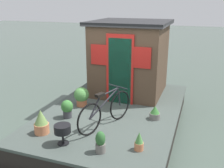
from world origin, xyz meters
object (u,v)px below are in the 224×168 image
object	(u,v)px
potted_plant_ivy	(139,142)
potted_plant_basil	(100,142)
bicycle	(106,110)
charcoal_grill	(62,130)
potted_plant_thyme	(82,96)
potted_plant_geranium	(155,113)
houseboat_cabin	(130,57)
potted_plant_mint	(67,108)
potted_plant_rosemary	(41,122)

from	to	relation	value
potted_plant_ivy	potted_plant_basil	size ratio (longest dim) A/B	0.87
bicycle	potted_plant_basil	world-z (taller)	bicycle
bicycle	charcoal_grill	bearing A→B (deg)	151.91
charcoal_grill	potted_plant_thyme	bearing A→B (deg)	15.31
potted_plant_thyme	potted_plant_basil	distance (m)	2.22
potted_plant_geranium	houseboat_cabin	bearing A→B (deg)	33.62
potted_plant_basil	potted_plant_mint	bearing A→B (deg)	49.53
bicycle	potted_plant_mint	size ratio (longest dim) A/B	3.65
potted_plant_rosemary	potted_plant_geranium	distance (m)	2.49
potted_plant_rosemary	charcoal_grill	xyz separation A→B (m)	(-0.22, -0.62, 0.05)
potted_plant_ivy	potted_plant_basil	xyz separation A→B (m)	(-0.30, 0.62, 0.03)
potted_plant_rosemary	potted_plant_thyme	bearing A→B (deg)	-4.54
potted_plant_thyme	potted_plant_geranium	size ratio (longest dim) A/B	1.57
bicycle	potted_plant_basil	size ratio (longest dim) A/B	3.79
potted_plant_mint	charcoal_grill	world-z (taller)	potted_plant_mint
charcoal_grill	potted_plant_ivy	bearing A→B (deg)	-78.96
potted_plant_mint	potted_plant_thyme	distance (m)	0.75
potted_plant_ivy	potted_plant_mint	xyz separation A→B (m)	(0.78, 1.88, 0.06)
potted_plant_rosemary	charcoal_grill	size ratio (longest dim) A/B	1.31
houseboat_cabin	potted_plant_mint	size ratio (longest dim) A/B	4.94
potted_plant_rosemary	bicycle	bearing A→B (deg)	-57.26
potted_plant_basil	houseboat_cabin	bearing A→B (deg)	7.13
potted_plant_geranium	potted_plant_basil	xyz separation A→B (m)	(-1.68, 0.65, 0.05)
potted_plant_mint	potted_plant_basil	world-z (taller)	potted_plant_mint
potted_plant_geranium	potted_plant_rosemary	bearing A→B (deg)	125.12
houseboat_cabin	potted_plant_geranium	bearing A→B (deg)	-146.38
bicycle	potted_plant_rosemary	bearing A→B (deg)	122.74
houseboat_cabin	potted_plant_basil	distance (m)	3.40
potted_plant_geranium	potted_plant_basil	distance (m)	1.80
potted_plant_ivy	houseboat_cabin	bearing A→B (deg)	19.19
potted_plant_geranium	charcoal_grill	distance (m)	2.18
potted_plant_basil	potted_plant_ivy	bearing A→B (deg)	-64.37
potted_plant_geranium	potted_plant_basil	bearing A→B (deg)	158.85
potted_plant_rosemary	potted_plant_basil	xyz separation A→B (m)	(-0.25, -1.39, -0.04)
potted_plant_mint	potted_plant_thyme	xyz separation A→B (m)	(0.75, 0.00, 0.03)
houseboat_cabin	potted_plant_ivy	world-z (taller)	houseboat_cabin
potted_plant_geranium	potted_plant_mint	bearing A→B (deg)	107.49
houseboat_cabin	potted_plant_mint	bearing A→B (deg)	158.78
potted_plant_ivy	potted_plant_geranium	xyz separation A→B (m)	(1.38, -0.02, -0.02)
potted_plant_mint	potted_plant_geranium	size ratio (longest dim) A/B	1.35
potted_plant_geranium	bicycle	bearing A→B (deg)	127.83
bicycle	potted_plant_ivy	world-z (taller)	bicycle
potted_plant_thyme	potted_plant_basil	world-z (taller)	potted_plant_thyme
houseboat_cabin	bicycle	xyz separation A→B (m)	(-2.30, -0.14, -0.66)
bicycle	potted_plant_geranium	xyz separation A→B (m)	(0.71, -0.92, -0.23)
potted_plant_geranium	potted_plant_ivy	bearing A→B (deg)	178.97
potted_plant_ivy	potted_plant_mint	distance (m)	2.04
potted_plant_mint	charcoal_grill	distance (m)	1.16
houseboat_cabin	potted_plant_thyme	size ratio (longest dim) A/B	4.24
potted_plant_geranium	charcoal_grill	world-z (taller)	charcoal_grill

